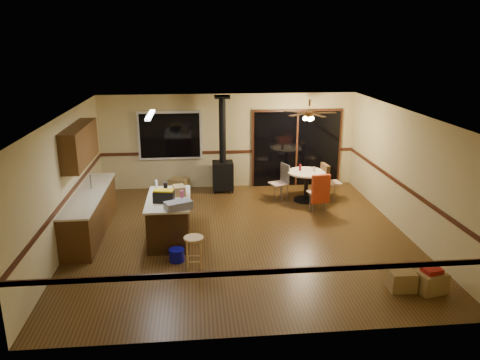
{
  "coord_description": "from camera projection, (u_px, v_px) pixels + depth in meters",
  "views": [
    {
      "loc": [
        -0.91,
        -9.12,
        4.04
      ],
      "look_at": [
        0.0,
        0.3,
        1.15
      ],
      "focal_mm": 35.0,
      "sensor_mm": 36.0,
      "label": 1
    }
  ],
  "objects": [
    {
      "name": "box_corner_b",
      "position": [
        401.0,
        280.0,
        7.78
      ],
      "size": [
        0.43,
        0.37,
        0.34
      ],
      "primitive_type": "cube",
      "rotation": [
        0.0,
        0.0,
        -0.03
      ],
      "color": "olive",
      "rests_on": "floor"
    },
    {
      "name": "box_corner_a",
      "position": [
        430.0,
        282.0,
        7.72
      ],
      "size": [
        0.53,
        0.47,
        0.35
      ],
      "primitive_type": "cube",
      "rotation": [
        0.0,
        0.0,
        0.22
      ],
      "color": "olive",
      "rests_on": "floor"
    },
    {
      "name": "fluorescent_strip",
      "position": [
        150.0,
        115.0,
        9.31
      ],
      "size": [
        0.1,
        1.2,
        0.04
      ],
      "primitive_type": "cube",
      "color": "white",
      "rests_on": "ceiling"
    },
    {
      "name": "blue_bucket",
      "position": [
        177.0,
        255.0,
        8.79
      ],
      "size": [
        0.34,
        0.34,
        0.24
      ],
      "primitive_type": "cylinder",
      "rotation": [
        0.0,
        0.0,
        -0.21
      ],
      "color": "#0B0C9F",
      "rests_on": "floor"
    },
    {
      "name": "chair_near",
      "position": [
        320.0,
        189.0,
        11.09
      ],
      "size": [
        0.49,
        0.52,
        0.7
      ],
      "color": "#C6A993",
      "rests_on": "ground"
    },
    {
      "name": "bar_stool",
      "position": [
        194.0,
        254.0,
        8.38
      ],
      "size": [
        0.43,
        0.43,
        0.65
      ],
      "primitive_type": "cylinder",
      "rotation": [
        0.0,
        0.0,
        -0.25
      ],
      "color": "tan",
      "rests_on": "floor"
    },
    {
      "name": "chair_left",
      "position": [
        282.0,
        178.0,
        12.0
      ],
      "size": [
        0.52,
        0.52,
        0.51
      ],
      "color": "#C6A993",
      "rests_on": "ground"
    },
    {
      "name": "floor",
      "position": [
        241.0,
        236.0,
        9.94
      ],
      "size": [
        7.0,
        7.0,
        0.0
      ],
      "primitive_type": "plane",
      "color": "#493014",
      "rests_on": "ground"
    },
    {
      "name": "wall_right",
      "position": [
        406.0,
        173.0,
        9.88
      ],
      "size": [
        0.0,
        7.0,
        7.0
      ],
      "primitive_type": "plane",
      "rotation": [
        1.57,
        0.0,
        -1.57
      ],
      "color": "tan",
      "rests_on": "ground"
    },
    {
      "name": "wall_left",
      "position": [
        65.0,
        182.0,
        9.24
      ],
      "size": [
        0.0,
        7.0,
        7.0
      ],
      "primitive_type": "plane",
      "rotation": [
        1.57,
        0.0,
        1.57
      ],
      "color": "tan",
      "rests_on": "ground"
    },
    {
      "name": "upper_cabinets",
      "position": [
        80.0,
        145.0,
        9.75
      ],
      "size": [
        0.35,
        2.0,
        0.8
      ],
      "primitive_type": "cube",
      "color": "#4E2E13",
      "rests_on": "ground"
    },
    {
      "name": "toolbox_grey",
      "position": [
        178.0,
        205.0,
        8.9
      ],
      "size": [
        0.57,
        0.46,
        0.16
      ],
      "primitive_type": "cube",
      "rotation": [
        0.0,
        0.0,
        0.43
      ],
      "color": "slate",
      "rests_on": "kitchen_island"
    },
    {
      "name": "kitchen_island",
      "position": [
        169.0,
        218.0,
        9.67
      ],
      "size": [
        0.88,
        1.68,
        0.9
      ],
      "color": "#311D0C",
      "rests_on": "ground"
    },
    {
      "name": "wall_back",
      "position": [
        229.0,
        141.0,
        12.89
      ],
      "size": [
        7.0,
        0.0,
        7.0
      ],
      "primitive_type": "plane",
      "rotation": [
        1.57,
        0.0,
        0.0
      ],
      "color": "tan",
      "rests_on": "ground"
    },
    {
      "name": "ceiling",
      "position": [
        241.0,
        114.0,
        9.18
      ],
      "size": [
        7.0,
        7.0,
        0.0
      ],
      "primitive_type": "plane",
      "rotation": [
        3.14,
        0.0,
        0.0
      ],
      "color": "silver",
      "rests_on": "ground"
    },
    {
      "name": "bottle_white",
      "position": [
        156.0,
        184.0,
        10.17
      ],
      "size": [
        0.06,
        0.06,
        0.17
      ],
      "primitive_type": "cylinder",
      "rotation": [
        0.0,
        0.0,
        0.07
      ],
      "color": "white",
      "rests_on": "kitchen_island"
    },
    {
      "name": "glass_cream",
      "position": [
        314.0,
        169.0,
        11.82
      ],
      "size": [
        0.08,
        0.08,
        0.13
      ],
      "primitive_type": "cylinder",
      "rotation": [
        0.0,
        0.0,
        -0.4
      ],
      "color": "beige",
      "rests_on": "dining_table"
    },
    {
      "name": "chair_rail",
      "position": [
        241.0,
        191.0,
        9.65
      ],
      "size": [
        7.0,
        7.0,
        0.08
      ],
      "primitive_type": null,
      "color": "#3C1B0F",
      "rests_on": "ground"
    },
    {
      "name": "ceiling_fan",
      "position": [
        309.0,
        115.0,
        11.45
      ],
      "size": [
        0.24,
        0.24,
        0.55
      ],
      "color": "brown",
      "rests_on": "ceiling"
    },
    {
      "name": "dining_table",
      "position": [
        306.0,
        181.0,
        11.94
      ],
      "size": [
        0.98,
        0.98,
        0.78
      ],
      "color": "black",
      "rests_on": "ground"
    },
    {
      "name": "window",
      "position": [
        170.0,
        136.0,
        12.64
      ],
      "size": [
        1.72,
        0.1,
        1.32
      ],
      "primitive_type": "cube",
      "color": "black",
      "rests_on": "ground"
    },
    {
      "name": "glass_red",
      "position": [
        300.0,
        167.0,
        11.92
      ],
      "size": [
        0.07,
        0.07,
        0.17
      ],
      "primitive_type": "cylinder",
      "rotation": [
        0.0,
        0.0,
        -0.08
      ],
      "color": "#590C14",
      "rests_on": "dining_table"
    },
    {
      "name": "wood_stove",
      "position": [
        223.0,
        166.0,
        12.61
      ],
      "size": [
        0.55,
        0.5,
        2.52
      ],
      "color": "black",
      "rests_on": "ground"
    },
    {
      "name": "wall_front",
      "position": [
        267.0,
        252.0,
        6.23
      ],
      "size": [
        7.0,
        0.0,
        7.0
      ],
      "primitive_type": "plane",
      "rotation": [
        -1.57,
        0.0,
        0.0
      ],
      "color": "tan",
      "rests_on": "ground"
    },
    {
      "name": "toolbox_black",
      "position": [
        164.0,
        197.0,
        9.28
      ],
      "size": [
        0.43,
        0.27,
        0.22
      ],
      "primitive_type": "cube",
      "rotation": [
        0.0,
        0.0,
        -0.15
      ],
      "color": "black",
      "rests_on": "kitchen_island"
    },
    {
      "name": "bottle_dark",
      "position": [
        166.0,
        190.0,
        9.59
      ],
      "size": [
        0.1,
        0.1,
        0.3
      ],
      "primitive_type": "cylinder",
      "rotation": [
        0.0,
        0.0,
        0.18
      ],
      "color": "black",
      "rests_on": "kitchen_island"
    },
    {
      "name": "sliding_door",
      "position": [
        297.0,
        149.0,
        13.09
      ],
      "size": [
        2.52,
        0.1,
        2.1
      ],
      "primitive_type": "cube",
      "color": "black",
      "rests_on": "ground"
    },
    {
      "name": "chair_right",
      "position": [
        326.0,
        177.0,
        12.0
      ],
      "size": [
        0.49,
        0.46,
        0.7
      ],
      "color": "#C6A993",
      "rests_on": "ground"
    },
    {
      "name": "countertop",
      "position": [
        88.0,
        194.0,
        9.86
      ],
      "size": [
        0.64,
        3.04,
        0.04
      ],
      "primitive_type": "cube",
      "color": "beige",
      "rests_on": "lower_cabinets"
    },
    {
      "name": "box_on_island",
      "position": [
        179.0,
        190.0,
        9.7
      ],
      "size": [
        0.28,
        0.34,
        0.2
      ],
      "primitive_type": "cube",
      "rotation": [
        0.0,
        0.0,
        0.23
      ],
      "color": "olive",
      "rests_on": "kitchen_island"
    },
    {
      "name": "box_under_window",
      "position": [
        179.0,
        185.0,
        12.71
      ],
      "size": [
        0.59,
        0.53,
        0.39
      ],
      "primitive_type": "cube",
      "rotation": [
        0.0,
        0.0,
        -0.35
      ],
      "color": "olive",
      "rests_on": "floor"
    },
    {
      "name": "box_small_red",
      "position": [
        432.0,
        270.0,
        7.66
      ],
      "size": [
        0.33,
        0.3,
        0.08
      ],
      "primitive_type": "cube",
      "rotation": [
        0.0,
        0.0,
        0.22
      ],
      "color": "maroon",
      "rests_on": "box_corner_a"
    },
    {
      "name": "bottle_pink",
      "position": [
        182.0,
        196.0,
        9.36
      ],
      "size": [
        0.09,
        0.09,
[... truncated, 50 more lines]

